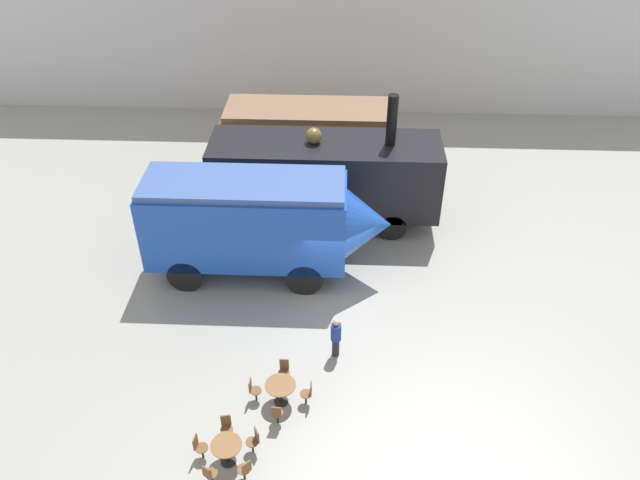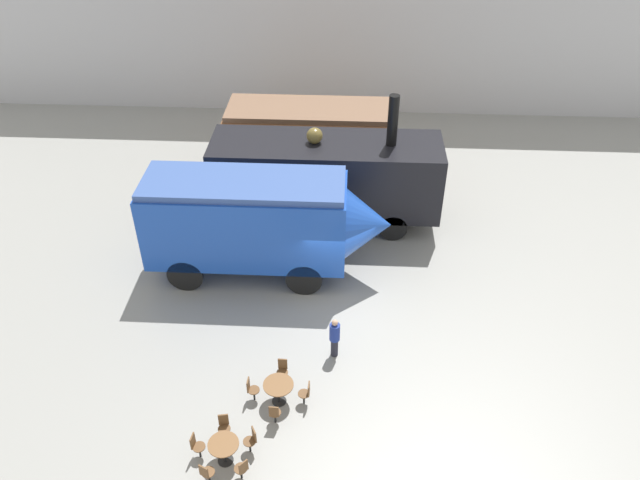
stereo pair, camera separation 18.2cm
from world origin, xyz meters
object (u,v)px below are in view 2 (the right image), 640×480
object	(u,v)px
cafe_chair_0	(282,369)
visitor_person	(335,336)
streamlined_locomotive	(264,219)
cafe_table_mid	(224,448)
cafe_table_near	(278,388)
steam_locomotive	(326,175)
passenger_coach_wooden	(310,135)

from	to	relation	value
cafe_chair_0	visitor_person	xyz separation A→B (m)	(1.57, 1.17, 0.32)
streamlined_locomotive	cafe_table_mid	bearing A→B (deg)	-90.97
cafe_table_near	visitor_person	bearing A→B (deg)	51.32
streamlined_locomotive	cafe_table_mid	xyz separation A→B (m)	(-0.14, -8.32, -1.79)
streamlined_locomotive	visitor_person	bearing A→B (deg)	-57.00
steam_locomotive	cafe_table_mid	xyz separation A→B (m)	(-2.25, -11.91, -1.61)
cafe_table_near	visitor_person	distance (m)	2.57
passenger_coach_wooden	cafe_chair_0	bearing A→B (deg)	-90.11
cafe_table_near	passenger_coach_wooden	bearing A→B (deg)	89.77
steam_locomotive	cafe_chair_0	bearing A→B (deg)	-96.04
cafe_table_mid	passenger_coach_wooden	bearing A→B (deg)	85.19
passenger_coach_wooden	streamlined_locomotive	world-z (taller)	streamlined_locomotive
steam_locomotive	cafe_chair_0	size ratio (longest dim) A/B	10.63
passenger_coach_wooden	streamlined_locomotive	xyz separation A→B (m)	(-1.18, -7.40, 0.35)
passenger_coach_wooden	visitor_person	size ratio (longest dim) A/B	4.90
steam_locomotive	passenger_coach_wooden	bearing A→B (deg)	103.59
passenger_coach_wooden	visitor_person	bearing A→B (deg)	-82.41
cafe_chair_0	visitor_person	size ratio (longest dim) A/B	0.56
passenger_coach_wooden	cafe_table_near	bearing A→B (deg)	-90.23
passenger_coach_wooden	cafe_chair_0	distance (m)	12.87
streamlined_locomotive	visitor_person	distance (m)	5.25
cafe_table_mid	visitor_person	world-z (taller)	visitor_person
streamlined_locomotive	visitor_person	world-z (taller)	streamlined_locomotive
cafe_chair_0	cafe_table_near	bearing A→B (deg)	0.00
streamlined_locomotive	cafe_table_near	bearing A→B (deg)	-79.71
cafe_table_near	streamlined_locomotive	bearing A→B (deg)	100.29
passenger_coach_wooden	cafe_table_mid	bearing A→B (deg)	-94.81
cafe_table_near	cafe_chair_0	xyz separation A→B (m)	(0.03, 0.83, -0.11)
cafe_table_near	cafe_table_mid	xyz separation A→B (m)	(-1.27, -2.12, -0.02)
cafe_table_near	cafe_table_mid	size ratio (longest dim) A/B	1.07
streamlined_locomotive	cafe_table_mid	distance (m)	8.51
cafe_chair_0	steam_locomotive	bearing A→B (deg)	176.12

